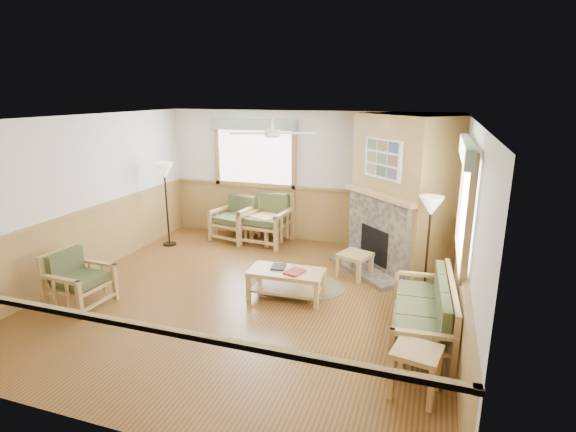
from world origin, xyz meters
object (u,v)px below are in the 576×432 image
(coffee_table, at_px, (286,284))
(end_table_sofa, at_px, (415,372))
(armchair_back_right, at_px, (266,219))
(floor_lamp_left, at_px, (167,204))
(armchair_left, at_px, (79,279))
(sofa, at_px, (422,310))
(armchair_back_left, at_px, (235,218))
(end_table_chairs, at_px, (266,229))
(floor_lamp_right, at_px, (428,248))
(footstool, at_px, (355,265))

(coffee_table, xyz_separation_m, end_table_sofa, (2.00, -1.73, 0.04))
(armchair_back_right, relative_size, floor_lamp_left, 0.59)
(armchair_back_right, relative_size, armchair_left, 1.23)
(floor_lamp_left, bearing_deg, sofa, -23.29)
(armchair_back_left, relative_size, end_table_sofa, 1.75)
(armchair_back_left, height_order, end_table_chairs, armchair_back_left)
(armchair_back_right, bearing_deg, armchair_back_left, -174.71)
(sofa, distance_m, end_table_sofa, 1.15)
(end_table_sofa, relative_size, floor_lamp_right, 0.33)
(armchair_left, relative_size, floor_lamp_right, 0.52)
(coffee_table, relative_size, footstool, 2.33)
(sofa, distance_m, armchair_back_left, 4.97)
(end_table_sofa, distance_m, floor_lamp_right, 2.50)
(end_table_sofa, height_order, footstool, end_table_sofa)
(sofa, bearing_deg, floor_lamp_right, 176.56)
(armchair_back_left, xyz_separation_m, footstool, (2.81, -1.23, -0.25))
(armchair_left, distance_m, end_table_sofa, 4.82)
(armchair_back_right, distance_m, footstool, 2.44)
(armchair_back_left, height_order, armchair_left, armchair_back_left)
(armchair_left, distance_m, floor_lamp_left, 2.85)
(coffee_table, relative_size, end_table_sofa, 2.15)
(armchair_left, bearing_deg, end_table_chairs, -20.21)
(sofa, relative_size, end_table_chairs, 2.96)
(sofa, relative_size, armchair_back_right, 1.73)
(floor_lamp_left, distance_m, floor_lamp_right, 5.18)
(floor_lamp_left, bearing_deg, end_table_sofa, -33.19)
(end_table_chairs, bearing_deg, coffee_table, -62.08)
(end_table_chairs, xyz_separation_m, footstool, (2.08, -1.19, -0.09))
(end_table_sofa, distance_m, footstool, 3.11)
(armchair_back_left, bearing_deg, sofa, -24.52)
(armchair_back_right, distance_m, floor_lamp_left, 2.05)
(sofa, height_order, armchair_back_right, armchair_back_right)
(coffee_table, relative_size, floor_lamp_right, 0.71)
(armchair_back_right, distance_m, armchair_left, 3.90)
(armchair_back_left, bearing_deg, armchair_left, -90.40)
(end_table_chairs, distance_m, end_table_sofa, 5.21)
(end_table_sofa, relative_size, floor_lamp_left, 0.31)
(armchair_back_right, bearing_deg, sofa, -37.31)
(armchair_back_left, xyz_separation_m, armchair_back_right, (0.72, 0.00, 0.05))
(floor_lamp_right, bearing_deg, sofa, -90.00)
(armchair_back_left, bearing_deg, armchair_back_right, 12.43)
(sofa, relative_size, footstool, 3.64)
(armchair_back_right, xyz_separation_m, footstool, (2.09, -1.23, -0.30))
(end_table_sofa, bearing_deg, floor_lamp_right, 90.00)
(end_table_chairs, xyz_separation_m, floor_lamp_left, (-1.86, -0.74, 0.56))
(coffee_table, bearing_deg, armchair_back_right, 115.53)
(end_table_chairs, distance_m, floor_lamp_right, 3.67)
(sofa, xyz_separation_m, floor_lamp_right, (0.00, 1.30, 0.39))
(armchair_back_left, bearing_deg, floor_lamp_left, -132.72)
(armchair_back_right, distance_m, coffee_table, 2.71)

